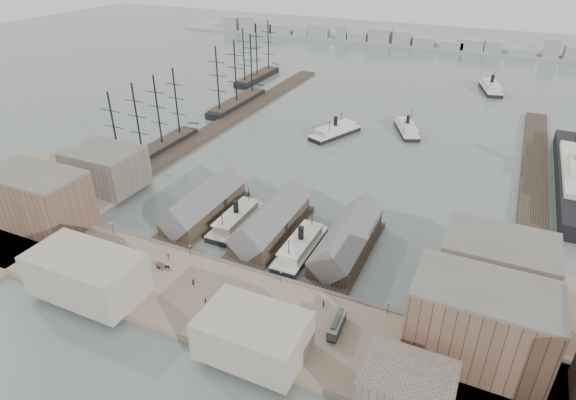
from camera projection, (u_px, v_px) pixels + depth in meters
The scene contains 42 objects.
ground at pixel (246, 261), 145.31m from camera, with size 900.00×900.00×0.00m, color #505C58.
quay at pixel (210, 299), 128.99m from camera, with size 180.00×30.00×2.00m, color #7F6A55.
seawall at pixel (237, 268), 140.63m from camera, with size 180.00×1.20×2.30m, color #59544C.
west_land at pixel (0, 207), 171.78m from camera, with size 70.00×80.00×2.00m, color #7F6A55.
west_wharf at pixel (226, 122), 249.01m from camera, with size 10.00×220.00×1.60m, color #2D231C.
east_wharf at pixel (534, 185), 187.50m from camera, with size 10.00×180.00×1.60m, color #2D231C.
ferry_shed_west at pixel (204, 205), 165.94m from camera, with size 14.00×42.00×12.60m.
ferry_shed_center at pixel (271, 222), 156.39m from camera, with size 14.00×42.00×12.60m.
ferry_shed_east at pixel (347, 240), 146.85m from camera, with size 14.00×42.00×12.60m.
warehouse_west_front at pixel (38, 200), 156.13m from camera, with size 32.00×18.00×18.00m, color brown.
warehouse_west_back at pixel (106, 169), 180.84m from camera, with size 26.00×20.00×14.00m, color #60564C.
warehouse_east_front at pixel (479, 324), 105.96m from camera, with size 30.00×18.00×19.00m, color brown.
warehouse_east_back at pixel (496, 266), 127.57m from camera, with size 28.00×20.00×15.00m, color #60564C.
street_bldg_center at pixel (253, 335), 109.22m from camera, with size 24.00×16.00×10.00m, color gray.
street_bldg_west at pixel (87, 274), 127.09m from camera, with size 30.00×16.00×12.00m, color gray.
street_bldg_east at pixel (406, 391), 95.34m from camera, with size 18.00×14.00×11.00m, color #60564C.
lamp_post_far_w at pixel (112, 226), 153.98m from camera, with size 0.44×0.44×3.92m.
lamp_post_near_w at pixel (190, 249), 142.97m from camera, with size 0.44×0.44×3.92m.
lamp_post_near_e at pixel (281, 275), 131.96m from camera, with size 0.44×0.44×3.92m.
lamp_post_far_e at pixel (388, 306), 120.95m from camera, with size 0.44×0.44×3.92m.
far_shore at pixel (436, 43), 408.56m from camera, with size 500.00×40.00×15.72m.
ferry_docked_west at pixel (237, 219), 162.23m from camera, with size 8.17×27.22×9.72m.
ferry_docked_east at pixel (301, 246), 148.37m from camera, with size 8.21×27.37×9.77m.
ferry_open_near at pixel (335, 131), 233.15m from camera, with size 19.23×29.92×10.30m.
ferry_open_mid at pixel (407, 128), 236.98m from camera, with size 18.05×26.91×9.30m.
ferry_open_far at pixel (491, 87), 298.01m from camera, with size 17.18×31.77×10.87m.
sailing_ship_near at pixel (153, 150), 212.63m from camera, with size 8.33×57.40×34.26m.
sailing_ship_mid at pixel (237, 102), 271.97m from camera, with size 8.97×51.82×36.87m.
sailing_ship_far at pixel (257, 76), 321.14m from camera, with size 8.68×48.24×35.70m.
ocean_steamer at pixel (575, 175), 187.39m from camera, with size 12.66×92.53×18.51m.
tram at pixel (337, 325), 116.60m from camera, with size 3.08×10.09×3.55m.
horse_cart_left at pixel (90, 241), 149.78m from camera, with size 4.43×4.10×1.62m.
horse_cart_center at pixel (165, 267), 138.22m from camera, with size 4.92×1.51×1.72m.
horse_cart_right at pixel (252, 317), 120.31m from camera, with size 4.62×1.86×1.42m.
pedestrian_0 at pixel (69, 237), 151.88m from camera, with size 0.59×0.43×1.62m, color black.
pedestrian_1 at pixel (92, 253), 144.39m from camera, with size 0.76×0.59×1.57m, color black.
pedestrian_2 at pixel (168, 256), 142.63m from camera, with size 1.17×0.67×1.81m, color black.
pedestrian_3 at pixel (142, 283), 131.96m from camera, with size 0.97×0.40×1.66m, color black.
pedestrian_4 at pixel (193, 282), 132.30m from camera, with size 0.85×0.55×1.73m, color black.
pedestrian_5 at pixel (206, 301), 125.58m from camera, with size 0.60×0.44×1.66m, color black.
pedestrian_6 at pixel (323, 304), 124.39m from camera, with size 0.89×0.69×1.82m, color black.
pedestrian_7 at pixel (281, 342), 113.06m from camera, with size 1.01×0.58×1.56m, color black.
Camera 1 is at (60.97, -101.44, 87.23)m, focal length 30.00 mm.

